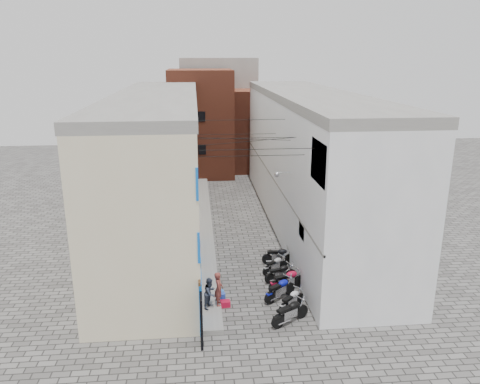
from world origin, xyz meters
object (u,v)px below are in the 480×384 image
object	(u,v)px
motorcycle_b	(292,299)
motorcycle_c	(280,288)
person_b	(210,293)
water_jug_far	(221,295)
person_a	(219,289)
motorcycle_g	(279,255)
motorcycle_e	(281,272)
motorcycle_a	(290,311)
motorcycle_f	(275,264)
red_crate	(225,304)
water_jug_near	(222,298)
motorcycle_d	(288,279)

from	to	relation	value
motorcycle_b	motorcycle_c	world-z (taller)	motorcycle_c
person_b	water_jug_far	distance (m)	1.44
person_a	person_b	distance (m)	0.45
motorcycle_b	motorcycle_g	size ratio (longest dim) A/B	0.95
motorcycle_e	motorcycle_c	bearing A→B (deg)	-28.51
motorcycle_a	person_a	size ratio (longest dim) A/B	1.25
motorcycle_e	motorcycle_f	distance (m)	1.05
person_b	red_crate	xyz separation A→B (m)	(0.71, 0.42, -0.83)
water_jug_far	red_crate	size ratio (longest dim) A/B	1.03
motorcycle_e	motorcycle_f	xyz separation A→B (m)	(-0.11, 1.04, -0.03)
person_a	water_jug_far	distance (m)	1.24
motorcycle_e	water_jug_near	distance (m)	3.64
motorcycle_b	red_crate	size ratio (longest dim) A/B	3.93
motorcycle_b	motorcycle_e	bearing A→B (deg)	138.79
motorcycle_c	motorcycle_e	size ratio (longest dim) A/B	1.11
water_jug_near	red_crate	world-z (taller)	water_jug_near
motorcycle_a	red_crate	distance (m)	3.23
motorcycle_a	motorcycle_e	distance (m)	3.92
motorcycle_e	water_jug_far	xyz separation A→B (m)	(-3.18, -1.56, -0.28)
motorcycle_d	motorcycle_e	world-z (taller)	motorcycle_d
motorcycle_g	person_b	world-z (taller)	person_b
motorcycle_c	motorcycle_f	distance (m)	2.85
person_a	person_b	size ratio (longest dim) A/B	1.12
motorcycle_a	water_jug_near	size ratio (longest dim) A/B	4.34
motorcycle_g	water_jug_near	xyz separation A→B (m)	(-3.39, -3.95, -0.31)
motorcycle_b	motorcycle_e	world-z (taller)	motorcycle_e
motorcycle_g	person_b	distance (m)	6.24
motorcycle_d	motorcycle_f	world-z (taller)	motorcycle_d
person_b	motorcycle_e	bearing A→B (deg)	-23.25
motorcycle_b	red_crate	distance (m)	3.10
water_jug_near	water_jug_far	world-z (taller)	water_jug_far
motorcycle_c	person_b	xyz separation A→B (m)	(-3.37, -0.86, 0.40)
motorcycle_g	water_jug_near	size ratio (longest dim) A/B	4.04
motorcycle_e	person_a	distance (m)	4.18
motorcycle_d	red_crate	world-z (taller)	motorcycle_d
motorcycle_a	motorcycle_c	world-z (taller)	motorcycle_a
water_jug_near	water_jug_far	xyz separation A→B (m)	(-0.06, 0.28, 0.00)
motorcycle_b	person_b	size ratio (longest dim) A/B	1.24
motorcycle_d	motorcycle_b	bearing A→B (deg)	-25.48
motorcycle_b	red_crate	bearing A→B (deg)	-141.80
motorcycle_c	water_jug_near	bearing A→B (deg)	-125.20
motorcycle_c	water_jug_far	bearing A→B (deg)	-130.96
motorcycle_f	water_jug_near	distance (m)	4.17
motorcycle_e	motorcycle_a	bearing A→B (deg)	-21.52
water_jug_near	person_a	bearing A→B (deg)	-108.30
motorcycle_a	motorcycle_f	distance (m)	4.95
person_a	water_jug_far	bearing A→B (deg)	-7.06
person_a	water_jug_near	xyz separation A→B (m)	(0.21, 0.63, -0.82)
motorcycle_f	red_crate	size ratio (longest dim) A/B	3.73
motorcycle_d	person_a	world-z (taller)	person_a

